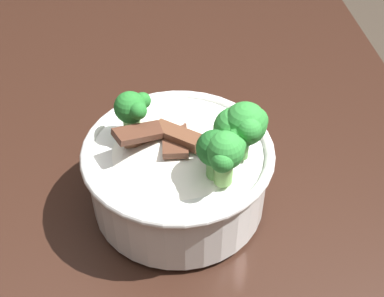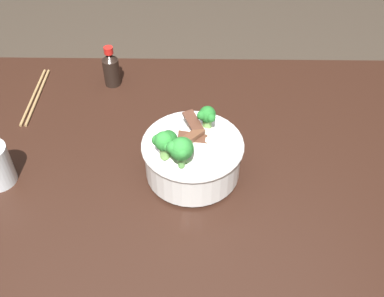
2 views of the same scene
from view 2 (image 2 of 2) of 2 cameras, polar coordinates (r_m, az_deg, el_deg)
dining_table at (r=1.11m, az=-9.31°, el=-4.93°), size 1.57×0.82×0.78m
rice_bowl at (r=0.94m, az=-0.03°, el=-0.66°), size 0.21×0.21×0.16m
chopsticks_pair at (r=1.26m, az=-19.26°, el=6.31°), size 0.02×0.24×0.01m
soy_sauce_bottle at (r=1.23m, az=-10.26°, el=10.00°), size 0.04×0.04×0.11m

